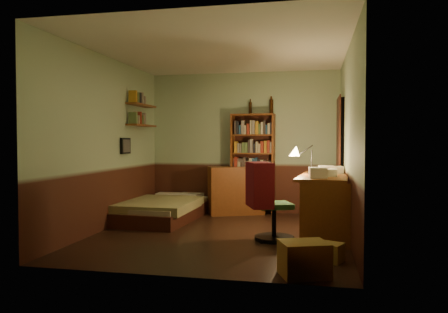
% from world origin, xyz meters
% --- Properties ---
extents(floor, '(3.50, 4.00, 0.02)m').
position_xyz_m(floor, '(0.00, 0.00, -0.01)').
color(floor, black).
rests_on(floor, ground).
extents(ceiling, '(3.50, 4.00, 0.02)m').
position_xyz_m(ceiling, '(0.00, 0.00, 2.61)').
color(ceiling, silver).
rests_on(ceiling, wall_back).
extents(wall_back, '(3.50, 0.02, 2.60)m').
position_xyz_m(wall_back, '(0.00, 2.01, 1.30)').
color(wall_back, '#9DB691').
rests_on(wall_back, ground).
extents(wall_left, '(0.02, 4.00, 2.60)m').
position_xyz_m(wall_left, '(-1.76, 0.00, 1.30)').
color(wall_left, '#9DB691').
rests_on(wall_left, ground).
extents(wall_right, '(0.02, 4.00, 2.60)m').
position_xyz_m(wall_right, '(1.76, 0.00, 1.30)').
color(wall_right, '#9DB691').
rests_on(wall_right, ground).
extents(wall_front, '(3.50, 0.02, 2.60)m').
position_xyz_m(wall_front, '(0.00, -2.01, 1.30)').
color(wall_front, '#9DB691').
rests_on(wall_front, ground).
extents(doorway, '(0.06, 0.90, 2.00)m').
position_xyz_m(doorway, '(1.72, 1.30, 1.00)').
color(doorway, black).
rests_on(doorway, ground).
extents(door_trim, '(0.02, 0.98, 2.08)m').
position_xyz_m(door_trim, '(1.69, 1.30, 1.00)').
color(door_trim, '#381811').
rests_on(door_trim, ground).
extents(bed, '(1.19, 2.04, 0.59)m').
position_xyz_m(bed, '(-1.19, 0.97, 0.29)').
color(bed, olive).
rests_on(bed, ground).
extents(dresser, '(1.08, 0.81, 0.86)m').
position_xyz_m(dresser, '(-0.10, 1.76, 0.43)').
color(dresser, brown).
rests_on(dresser, ground).
extents(mini_stereo, '(0.32, 0.28, 0.15)m').
position_xyz_m(mini_stereo, '(-0.07, 1.89, 0.94)').
color(mini_stereo, '#B2B2B7').
rests_on(mini_stereo, dresser).
extents(bookshelf, '(0.80, 0.29, 1.82)m').
position_xyz_m(bookshelf, '(0.20, 1.85, 0.91)').
color(bookshelf, brown).
rests_on(bookshelf, ground).
extents(bottle_left, '(0.08, 0.08, 0.22)m').
position_xyz_m(bottle_left, '(0.14, 1.96, 1.93)').
color(bottle_left, black).
rests_on(bottle_left, bookshelf).
extents(bottle_right, '(0.08, 0.08, 0.26)m').
position_xyz_m(bottle_right, '(0.52, 1.96, 1.95)').
color(bottle_right, black).
rests_on(bottle_right, bookshelf).
extents(desk, '(0.79, 1.63, 0.85)m').
position_xyz_m(desk, '(1.44, 0.25, 0.42)').
color(desk, brown).
rests_on(desk, ground).
extents(paper_stack, '(0.22, 0.28, 0.11)m').
position_xyz_m(paper_stack, '(1.62, 0.64, 0.90)').
color(paper_stack, silver).
rests_on(paper_stack, desk).
extents(desk_lamp, '(0.16, 0.16, 0.51)m').
position_xyz_m(desk_lamp, '(1.27, 0.45, 1.10)').
color(desk_lamp, black).
rests_on(desk_lamp, desk).
extents(office_chair, '(0.66, 0.62, 1.05)m').
position_xyz_m(office_chair, '(0.79, -0.24, 0.52)').
color(office_chair, '#2C6331').
rests_on(office_chair, ground).
extents(red_jacket, '(0.38, 0.55, 0.59)m').
position_xyz_m(red_jacket, '(0.66, -0.00, 1.34)').
color(red_jacket, maroon).
rests_on(red_jacket, office_chair).
extents(wall_shelf_lower, '(0.20, 0.90, 0.03)m').
position_xyz_m(wall_shelf_lower, '(-1.64, 1.10, 1.60)').
color(wall_shelf_lower, brown).
rests_on(wall_shelf_lower, wall_left).
extents(wall_shelf_upper, '(0.20, 0.90, 0.03)m').
position_xyz_m(wall_shelf_upper, '(-1.64, 1.10, 1.95)').
color(wall_shelf_upper, brown).
rests_on(wall_shelf_upper, wall_left).
extents(framed_picture, '(0.04, 0.32, 0.26)m').
position_xyz_m(framed_picture, '(-1.72, 0.60, 1.25)').
color(framed_picture, black).
rests_on(framed_picture, wall_left).
extents(cardboard_box_a, '(0.55, 0.50, 0.34)m').
position_xyz_m(cardboard_box_a, '(1.22, -1.73, 0.17)').
color(cardboard_box_a, '#A38840').
rests_on(cardboard_box_a, ground).
extents(cardboard_box_b, '(0.36, 0.33, 0.20)m').
position_xyz_m(cardboard_box_b, '(1.47, -1.14, 0.10)').
color(cardboard_box_b, '#A38840').
rests_on(cardboard_box_b, ground).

